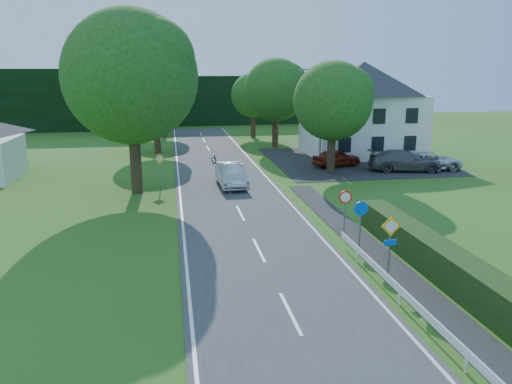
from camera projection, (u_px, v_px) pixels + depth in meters
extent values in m
cube|color=#38383A|center=(236.00, 204.00, 29.91)|extent=(7.00, 80.00, 0.04)
cube|color=black|center=(503.00, 368.00, 13.48)|extent=(1.50, 44.00, 0.04)
cube|color=black|center=(351.00, 161.00, 44.31)|extent=(14.00, 16.00, 0.04)
cube|color=white|center=(181.00, 206.00, 29.37)|extent=(0.12, 80.00, 0.01)
cube|color=white|center=(289.00, 201.00, 30.43)|extent=(0.12, 80.00, 0.01)
cube|color=black|center=(249.00, 100.00, 74.42)|extent=(30.00, 5.00, 7.00)
cube|color=white|center=(361.00, 125.00, 46.85)|extent=(10.00, 8.00, 5.60)
pyramid|color=#29292E|center=(364.00, 78.00, 45.82)|extent=(10.60, 8.40, 3.00)
cylinder|color=slate|center=(321.00, 119.00, 39.87)|extent=(0.16, 0.16, 8.00)
cylinder|color=slate|center=(312.00, 69.00, 38.81)|extent=(1.70, 0.10, 0.10)
cube|color=slate|center=(301.00, 70.00, 38.67)|extent=(0.50, 0.18, 0.12)
cylinder|color=slate|center=(389.00, 251.00, 18.84)|extent=(0.07, 0.07, 2.40)
cube|color=#FFB20D|center=(391.00, 226.00, 18.57)|extent=(0.78, 0.04, 0.78)
cube|color=white|center=(391.00, 226.00, 18.57)|extent=(0.57, 0.05, 0.57)
cube|color=blue|center=(390.00, 243.00, 18.73)|extent=(0.50, 0.04, 0.22)
cylinder|color=slate|center=(360.00, 229.00, 21.74)|extent=(0.07, 0.07, 2.20)
cylinder|color=blue|center=(361.00, 208.00, 21.48)|extent=(0.64, 0.04, 0.64)
cylinder|color=slate|center=(344.00, 216.00, 23.65)|extent=(0.07, 0.07, 2.20)
cylinder|color=red|center=(345.00, 197.00, 23.40)|extent=(0.64, 0.04, 0.64)
cylinder|color=white|center=(346.00, 197.00, 23.38)|extent=(0.48, 0.04, 0.48)
cylinder|color=slate|center=(160.00, 173.00, 33.71)|extent=(0.07, 0.07, 2.20)
cube|color=#FFB20D|center=(159.00, 159.00, 33.45)|extent=(0.78, 0.04, 0.78)
cube|color=white|center=(159.00, 159.00, 33.45)|extent=(0.57, 0.05, 0.57)
imported|color=#BAB9BE|center=(231.00, 175.00, 34.29)|extent=(1.88, 4.86, 1.58)
imported|color=black|center=(214.00, 157.00, 43.12)|extent=(0.80, 1.77, 0.90)
imported|color=maroon|center=(336.00, 158.00, 41.40)|extent=(4.45, 2.87, 1.41)
imported|color=#ADADB2|center=(340.00, 149.00, 45.53)|extent=(4.97, 1.94, 1.61)
imported|color=#55545A|center=(405.00, 160.00, 39.58)|extent=(6.03, 3.42, 1.65)
imported|color=silver|center=(431.00, 161.00, 40.16)|extent=(5.32, 3.31, 1.37)
imported|color=red|center=(342.00, 147.00, 45.98)|extent=(2.53, 2.55, 1.80)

